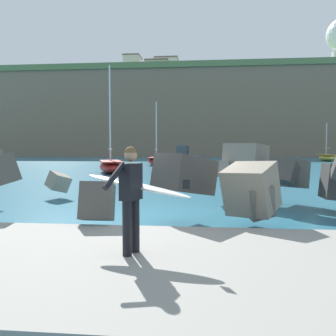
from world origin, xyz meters
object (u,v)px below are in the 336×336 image
boat_near_centre (157,160)px  boat_mid_centre (185,157)px  surfer_with_board (133,191)px  boat_mid_left (327,157)px  boat_near_right (111,166)px  station_building_west (167,70)px  station_building_east (158,70)px  station_building_central (133,69)px

boat_near_centre → boat_mid_centre: bearing=73.0°
boat_mid_centre → surfer_with_board: bearing=-88.6°
boat_mid_left → boat_mid_centre: size_ratio=1.13×
boat_near_right → station_building_west: station_building_west is taller
boat_near_right → station_building_east: (-3.64, 58.17, 20.52)m
station_building_east → station_building_central: bearing=152.8°
station_building_west → boat_mid_left: bearing=-54.2°
boat_mid_left → station_building_west: bearing=125.8°
surfer_with_board → boat_near_right: boat_near_right is taller
boat_near_right → surfer_with_board: bearing=-73.9°
boat_mid_left → station_building_central: bearing=134.9°
boat_mid_left → station_building_west: station_building_west is taller
boat_near_centre → station_building_east: (-5.65, 46.01, 20.58)m
surfer_with_board → boat_near_right: (-5.75, 19.95, -0.72)m
boat_mid_centre → station_building_central: bearing=110.7°
boat_mid_left → station_building_east: 48.22m
boat_near_centre → boat_mid_centre: boat_near_centre is taller
boat_mid_centre → station_building_west: (-6.69, 42.35, 21.47)m
station_building_east → surfer_with_board: bearing=-83.1°
boat_near_right → station_building_west: (-1.92, 63.51, 21.58)m
station_building_west → station_building_east: (-1.72, -5.34, -1.06)m
boat_near_centre → boat_mid_left: 26.97m
boat_mid_centre → boat_near_centre: bearing=-107.0°
surfer_with_board → boat_mid_left: boat_mid_left is taller
station_building_east → boat_mid_left: bearing=-48.3°
boat_near_right → station_building_west: size_ratio=1.36×
boat_near_right → boat_mid_left: (25.38, 25.61, -0.03)m
station_building_west → boat_near_right: bearing=-88.3°
boat_mid_centre → station_building_west: station_building_west is taller
surfer_with_board → station_building_central: (-16.36, 81.71, 21.05)m
surfer_with_board → boat_near_centre: (-3.74, 32.11, -0.77)m
boat_near_centre → station_building_central: 55.64m
boat_mid_left → surfer_with_board: bearing=-113.3°
boat_near_centre → boat_mid_left: boat_near_centre is taller
boat_near_right → station_building_central: bearing=99.7°
boat_near_centre → boat_near_right: (-2.01, -12.16, 0.06)m
boat_mid_left → station_building_west: (-27.31, 37.90, 21.61)m
station_building_central → boat_near_centre: bearing=-75.7°
boat_near_right → boat_mid_centre: (4.77, 21.16, 0.11)m
boat_near_centre → boat_mid_centre: (2.75, 9.00, 0.17)m
boat_mid_left → station_building_central: size_ratio=0.91×
boat_near_centre → station_building_central: (-12.62, 49.60, 21.82)m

